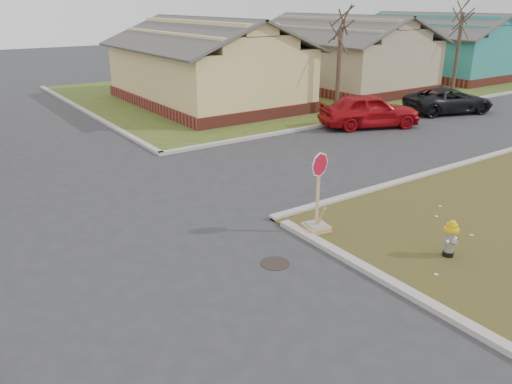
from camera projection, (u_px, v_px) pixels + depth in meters
ground at (174, 284)px, 10.18m from camera, size 120.00×120.00×0.00m
verge_far_right at (343, 82)px, 35.66m from camera, size 37.00×19.00×0.05m
curbs at (96, 206)px, 14.03m from camera, size 80.00×40.00×0.12m
manhole at (275, 263)px, 10.96m from camera, size 0.64×0.64×0.01m
side_house_yellow at (206, 64)px, 27.39m from camera, size 7.60×11.60×4.70m
side_house_tan at (339, 54)px, 32.68m from camera, size 7.60×11.60×4.70m
side_house_teal at (436, 46)px, 37.97m from camera, size 7.60×11.60×4.70m
tree_mid_right at (338, 71)px, 24.67m from camera, size 0.22×0.22×4.20m
tree_far_right at (457, 54)px, 30.09m from camera, size 0.22×0.22×4.76m
fire_hydrant at (451, 236)px, 11.02m from camera, size 0.32×0.32×0.87m
stop_sign at (317, 214)px, 12.30m from camera, size 0.57×0.56×2.03m
red_sedan at (369, 110)px, 22.63m from camera, size 4.87×3.38×1.54m
dark_pickup at (449, 100)px, 25.63m from camera, size 4.96×3.41×1.26m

